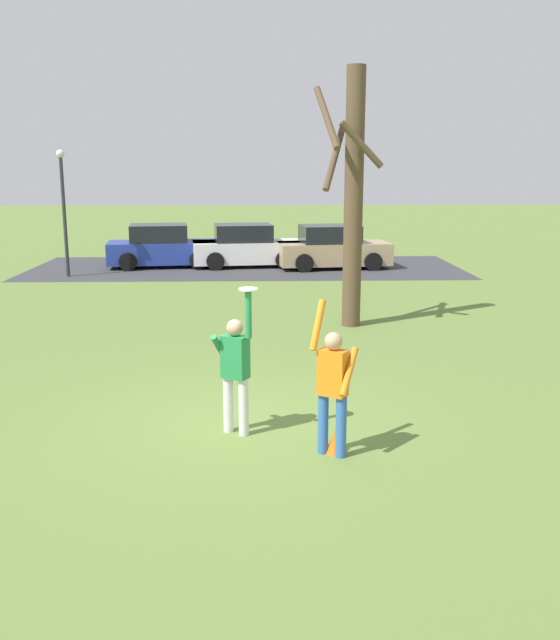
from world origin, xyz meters
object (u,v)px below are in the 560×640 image
parked_car_blue (162,247)px  bare_tree_tall (352,195)px  frisbee_disc (248,289)px  lamppost_by_lot (63,201)px  field_cone_orange (335,441)px  person_catcher (235,366)px  person_defender (333,383)px  parked_car_white (246,247)px  parked_car_tan (332,248)px

parked_car_blue → bare_tree_tall: bare_tree_tall is taller
frisbee_disc → bare_tree_tall: 7.31m
bare_tree_tall → lamppost_by_lot: (-8.74, 7.79, -0.49)m
parked_car_blue → field_cone_orange: 18.25m
person_catcher → person_defender: size_ratio=1.02×
frisbee_disc → parked_car_blue: frisbee_disc is taller
parked_car_white → bare_tree_tall: size_ratio=0.73×
frisbee_disc → lamppost_by_lot: 16.03m
lamppost_by_lot → person_catcher: bearing=-66.7°
parked_car_white → parked_car_blue: bearing=173.3°
parked_car_blue → parked_car_tan: bearing=-11.8°
parked_car_blue → parked_car_white: size_ratio=1.00×
person_defender → lamppost_by_lot: bearing=-32.0°
parked_car_white → bare_tree_tall: (2.64, -10.16, 2.35)m
person_defender → bare_tree_tall: 7.92m
lamppost_by_lot → field_cone_orange: bearing=-63.6°
person_catcher → lamppost_by_lot: bearing=145.1°
person_catcher → parked_car_white: bearing=122.3°
bare_tree_tall → person_defender: bearing=-99.0°
parked_car_tan → bare_tree_tall: bare_tree_tall is taller
person_defender → parked_car_blue: (-4.61, 17.69, -0.25)m
person_defender → bare_tree_tall: (1.19, 7.55, 2.09)m
parked_car_blue → field_cone_orange: size_ratio=13.40×
parked_car_white → field_cone_orange: 17.72m
bare_tree_tall → parked_car_blue: bearing=119.8°
person_catcher → parked_car_tan: (3.05, 16.36, -0.25)m
person_catcher → person_defender: (1.28, -0.79, -0.00)m
person_catcher → frisbee_disc: bearing=-0.0°
parked_car_blue → lamppost_by_lot: 4.19m
frisbee_disc → parked_car_tan: 16.78m
parked_car_blue → parked_car_tan: size_ratio=1.00×
person_catcher → parked_car_white: 16.92m
person_catcher → parked_car_tan: size_ratio=0.49×
person_defender → parked_car_white: person_defender is taller
frisbee_disc → parked_car_tan: (2.85, 16.48, -1.37)m
frisbee_disc → person_catcher: bearing=148.2°
person_defender → bare_tree_tall: bearing=-67.2°
person_catcher → bare_tree_tall: (2.47, 6.76, 2.09)m
parked_car_blue → frisbee_disc: bearing=-85.3°
parked_car_blue → field_cone_orange: bearing=-82.2°
person_catcher → bare_tree_tall: bearing=101.7°
person_catcher → parked_car_white: (-0.17, 16.92, -0.25)m
person_defender → field_cone_orange: (0.05, 0.06, -0.82)m
person_defender → frisbee_disc: frisbee_disc is taller
person_defender → field_cone_orange: person_defender is taller
person_catcher → parked_car_blue: 17.23m
parked_car_tan → lamppost_by_lot: bearing=-176.0°
person_defender → parked_car_white: (-1.44, 17.71, -0.25)m
frisbee_disc → field_cone_orange: 2.32m
person_defender → field_cone_orange: size_ratio=6.39×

